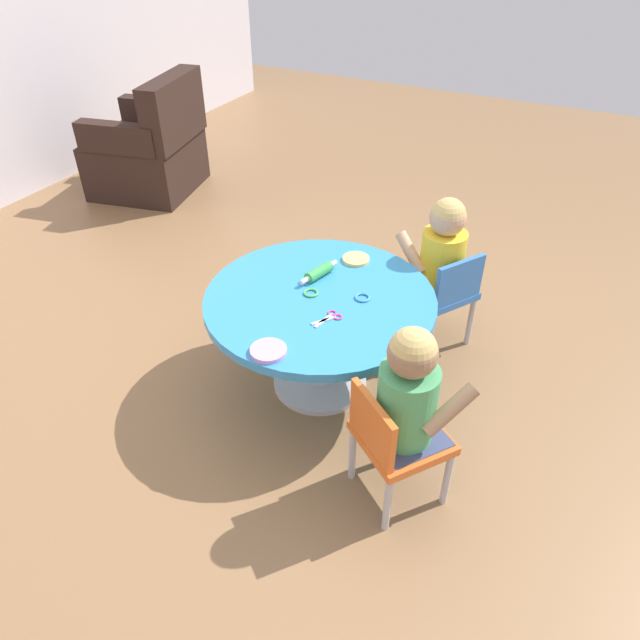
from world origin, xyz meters
TOP-DOWN VIEW (x-y plane):
  - ground_plane at (0.00, 0.00)m, footprint 10.00×10.00m
  - craft_table at (0.00, 0.00)m, footprint 1.00×1.00m
  - child_chair_left at (-0.43, -0.53)m, footprint 0.42×0.42m
  - seated_child_left at (-0.40, -0.55)m, footprint 0.44×0.42m
  - child_chair_right at (0.56, -0.38)m, footprint 0.41×0.41m
  - seated_child_right at (0.58, -0.35)m, footprint 0.41×0.44m
  - armchair_dark at (1.37, 2.15)m, footprint 0.84×0.86m
  - rolling_pin at (0.14, 0.08)m, footprint 0.23×0.08m
  - craft_scissors at (-0.12, -0.11)m, footprint 0.14×0.10m
  - playdough_blob_0 at (-0.42, -0.00)m, footprint 0.14×0.14m
  - playdough_blob_1 at (0.34, -0.01)m, footprint 0.13×0.13m
  - cookie_cutter_0 at (-0.00, 0.04)m, footprint 0.07×0.07m
  - cookie_cutter_1 at (0.07, -0.17)m, footprint 0.07×0.07m

SIDE VIEW (x-z plane):
  - ground_plane at x=0.00m, z-range 0.00..0.00m
  - child_chair_left at x=-0.43m, z-range 0.04..0.57m
  - child_chair_right at x=0.56m, z-range 0.04..0.57m
  - armchair_dark at x=1.37m, z-range -0.12..0.73m
  - craft_table at x=0.00m, z-range 0.15..0.65m
  - craft_scissors at x=-0.12m, z-range 0.50..0.51m
  - cookie_cutter_0 at x=0.00m, z-range 0.50..0.51m
  - cookie_cutter_1 at x=0.07m, z-range 0.50..0.51m
  - playdough_blob_1 at x=0.34m, z-range 0.50..0.52m
  - playdough_blob_0 at x=-0.42m, z-range 0.50..0.52m
  - rolling_pin at x=0.14m, z-range 0.50..0.55m
  - seated_child_left at x=-0.40m, z-range 0.28..0.79m
  - seated_child_right at x=0.58m, z-range 0.28..0.79m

